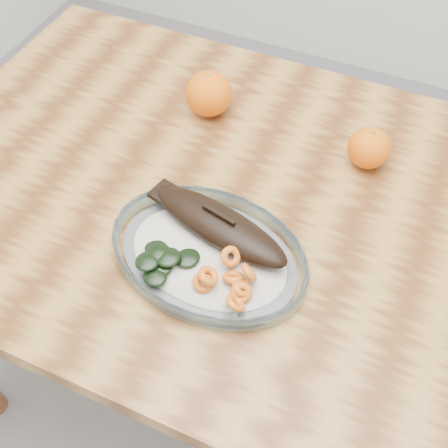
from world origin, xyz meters
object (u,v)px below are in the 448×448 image
object	(u,v)px
dining_table	(236,230)
orange_right	(369,148)
orange_left	(209,94)
plated_meal	(209,251)

from	to	relation	value
dining_table	orange_right	size ratio (longest dim) A/B	15.91
dining_table	orange_left	world-z (taller)	orange_left
plated_meal	orange_right	distance (m)	0.35
dining_table	plated_meal	xyz separation A→B (m)	(0.01, -0.14, 0.12)
dining_table	orange_left	xyz separation A→B (m)	(-0.14, 0.18, 0.14)
plated_meal	orange_right	bearing A→B (deg)	66.48
plated_meal	orange_left	size ratio (longest dim) A/B	7.09
orange_left	orange_right	xyz separation A→B (m)	(0.32, -0.01, -0.01)
dining_table	orange_left	distance (m)	0.27
plated_meal	dining_table	bearing A→B (deg)	100.52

